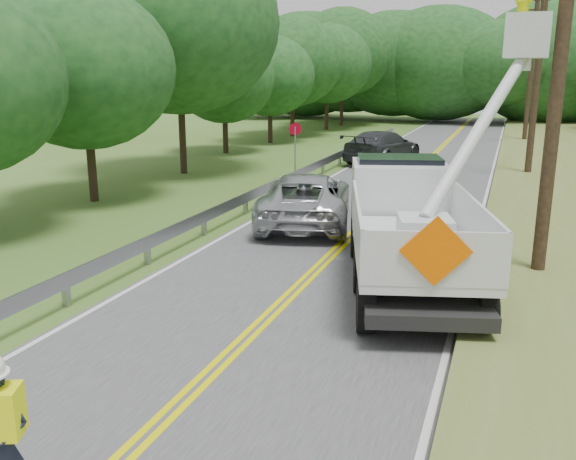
% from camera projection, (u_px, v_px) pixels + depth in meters
% --- Properties ---
extents(road, '(7.20, 96.00, 0.03)m').
position_uv_depth(road, '(371.00, 217.00, 20.20)').
color(road, '#444446').
rests_on(road, ground).
extents(guardrail, '(0.18, 48.00, 0.77)m').
position_uv_depth(guardrail, '(269.00, 188.00, 22.22)').
color(guardrail, gray).
rests_on(guardrail, ground).
extents(utility_poles, '(1.60, 43.30, 10.00)m').
position_uv_depth(utility_poles, '(546.00, 53.00, 19.96)').
color(utility_poles, black).
rests_on(utility_poles, ground).
extents(treeline_left, '(9.36, 53.40, 10.87)m').
position_uv_depth(treeline_left, '(254.00, 56.00, 36.33)').
color(treeline_left, '#332319').
rests_on(treeline_left, ground).
extents(treeline_horizon, '(56.72, 14.96, 11.46)m').
position_uv_depth(treeline_horizon, '(472.00, 64.00, 57.32)').
color(treeline_horizon, '#17411A').
rests_on(treeline_horizon, ground).
extents(bucket_truck, '(4.64, 7.61, 7.03)m').
position_uv_depth(bucket_truck, '(412.00, 207.00, 14.30)').
color(bucket_truck, black).
rests_on(bucket_truck, road).
extents(suv_silver, '(3.96, 6.24, 1.60)m').
position_uv_depth(suv_silver, '(306.00, 198.00, 19.10)').
color(suv_silver, '#B8BAC0').
rests_on(suv_silver, road).
extents(suv_darkgrey, '(3.71, 6.17, 1.67)m').
position_uv_depth(suv_darkgrey, '(382.00, 147.00, 32.28)').
color(suv_darkgrey, '#34363B').
rests_on(suv_darkgrey, road).
extents(stop_sign_permanent, '(0.49, 0.31, 2.61)m').
position_uv_depth(stop_sign_permanent, '(295.00, 143.00, 26.01)').
color(stop_sign_permanent, gray).
rests_on(stop_sign_permanent, ground).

